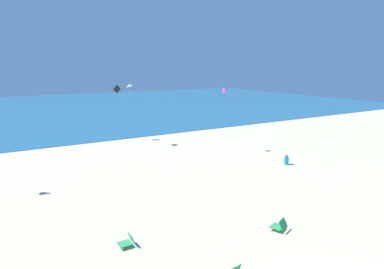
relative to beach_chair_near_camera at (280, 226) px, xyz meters
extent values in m
plane|color=beige|center=(-2.60, 4.57, -0.24)|extent=(120.00, 120.00, 0.00)
cube|color=#236084|center=(-2.60, 51.83, -0.22)|extent=(120.00, 60.00, 0.05)
cube|color=#2D9956|center=(-0.05, 0.12, -0.09)|extent=(0.76, 0.72, 0.03)
cube|color=#2D9956|center=(0.06, -0.14, 0.11)|extent=(0.64, 0.46, 0.41)
cylinder|color=#B7B7BC|center=(-0.39, 0.15, -0.17)|extent=(0.02, 0.02, 0.15)
cylinder|color=#B7B7BC|center=(0.16, 0.38, -0.17)|extent=(0.02, 0.02, 0.15)
cube|color=#2D9956|center=(-6.54, 2.25, -0.10)|extent=(0.53, 0.50, 0.03)
cube|color=#2D9956|center=(-6.26, 2.26, 0.09)|extent=(0.16, 0.50, 0.39)
cylinder|color=#B7B7BC|center=(-6.70, 2.00, -0.17)|extent=(0.02, 0.02, 0.14)
cylinder|color=#B7B7BC|center=(-6.70, 2.50, -0.17)|extent=(0.02, 0.02, 0.14)
cylinder|color=#19ADB2|center=(7.89, 7.15, 0.04)|extent=(0.42, 0.42, 0.56)
sphere|color=#846047|center=(7.89, 7.15, 0.42)|extent=(0.22, 0.22, 0.22)
cube|color=white|center=(7.86, 7.38, -0.16)|extent=(0.34, 0.44, 0.16)
cube|color=black|center=(-0.36, 22.25, 4.88)|extent=(0.86, 0.28, 0.88)
cylinder|color=#1EADAD|center=(-0.36, 22.25, 4.10)|extent=(0.07, 0.18, 0.93)
pyramid|color=white|center=(-0.04, 19.51, 5.36)|extent=(0.81, 0.82, 0.34)
cylinder|color=white|center=(-0.02, 19.49, 4.70)|extent=(0.06, 0.06, 0.45)
cone|color=#DB3DA8|center=(6.36, 13.25, 5.15)|extent=(0.49, 0.61, 0.61)
cylinder|color=red|center=(6.36, 13.25, 4.67)|extent=(0.05, 0.13, 0.55)
camera|label=1|loc=(-10.24, -9.61, 7.09)|focal=30.11mm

